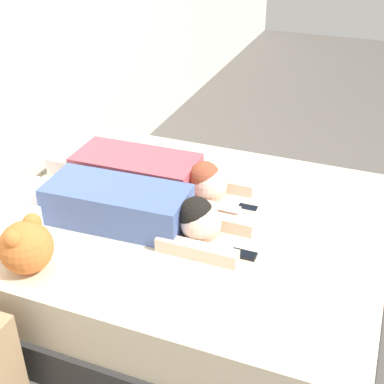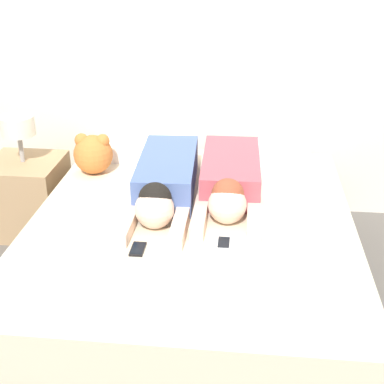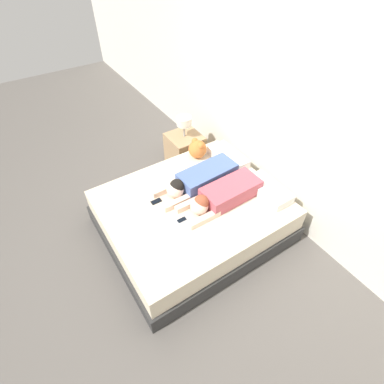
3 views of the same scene
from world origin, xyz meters
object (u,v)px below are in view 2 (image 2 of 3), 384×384
object	(u,v)px
person_right	(230,180)
plush_toy	(93,153)
nightstand	(28,193)
cell_phone_right	(224,243)
bed	(192,258)
person_left	(164,182)
pillow_head_left	(149,149)
pillow_head_right	(263,154)
cell_phone_left	(138,249)

from	to	relation	value
person_right	plush_toy	size ratio (longest dim) A/B	3.94
nightstand	plush_toy	bearing A→B (deg)	-12.59
cell_phone_right	bed	bearing A→B (deg)	125.81
person_left	person_right	size ratio (longest dim) A/B	1.05
pillow_head_left	pillow_head_right	xyz separation A→B (m)	(0.76, 0.00, 0.00)
bed	plush_toy	distance (m)	0.94
person_right	cell_phone_left	distance (m)	0.76
pillow_head_right	cell_phone_left	distance (m)	1.31
pillow_head_right	nightstand	bearing A→B (deg)	-173.60
pillow_head_right	person_left	xyz separation A→B (m)	(-0.56, -0.60, 0.04)
person_right	person_left	bearing A→B (deg)	-168.42
pillow_head_left	person_right	size ratio (longest dim) A/B	0.57
pillow_head_right	person_right	size ratio (longest dim) A/B	0.57
pillow_head_right	cell_phone_right	bearing A→B (deg)	-100.51
person_left	cell_phone_left	world-z (taller)	person_left
pillow_head_left	person_left	world-z (taller)	person_left
cell_phone_right	nightstand	bearing A→B (deg)	146.84
pillow_head_left	cell_phone_right	distance (m)	1.21
person_right	cell_phone_right	world-z (taller)	person_right
cell_phone_right	person_right	bearing A→B (deg)	89.60
bed	pillow_head_left	size ratio (longest dim) A/B	3.56
plush_toy	nightstand	world-z (taller)	nightstand
plush_toy	pillow_head_right	bearing A→B (deg)	15.45
plush_toy	nightstand	bearing A→B (deg)	167.41
bed	person_left	distance (m)	0.45
bed	cell_phone_right	bearing A→B (deg)	-54.19
cell_phone_left	nightstand	distance (m)	1.40
person_left	cell_phone_right	world-z (taller)	person_left
person_right	nightstand	size ratio (longest dim) A/B	1.23
pillow_head_left	nightstand	xyz separation A→B (m)	(-0.81, -0.18, -0.28)
person_left	plush_toy	size ratio (longest dim) A/B	4.14
pillow_head_right	nightstand	size ratio (longest dim) A/B	0.70
bed	pillow_head_left	xyz separation A→B (m)	(-0.38, 0.82, 0.31)
person_right	bed	bearing A→B (deg)	-122.47
cell_phone_right	person_left	bearing A→B (deg)	127.57
pillow_head_right	person_right	bearing A→B (deg)	-110.23
person_right	pillow_head_left	bearing A→B (deg)	136.89
cell_phone_left	plush_toy	world-z (taller)	plush_toy
person_left	plush_toy	bearing A→B (deg)	147.73
plush_toy	nightstand	xyz separation A→B (m)	(-0.52, 0.12, -0.35)
plush_toy	person_left	bearing A→B (deg)	-32.27
bed	pillow_head_right	xyz separation A→B (m)	(0.38, 0.82, 0.31)
pillow_head_left	nightstand	bearing A→B (deg)	-167.73
bed	person_right	size ratio (longest dim) A/B	2.03
pillow_head_right	cell_phone_right	size ratio (longest dim) A/B	4.75
nightstand	cell_phone_left	bearing A→B (deg)	-45.73
person_right	cell_phone_right	bearing A→B (deg)	-90.40
person_left	nightstand	xyz separation A→B (m)	(-1.01, 0.43, -0.33)
bed	person_left	bearing A→B (deg)	129.51
person_left	pillow_head_left	bearing A→B (deg)	108.47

